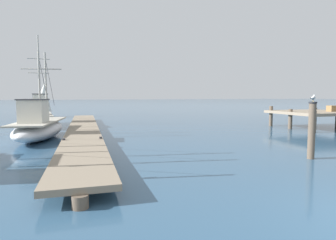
% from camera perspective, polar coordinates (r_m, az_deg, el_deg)
% --- Properties ---
extents(floating_dock, '(3.31, 24.09, 0.53)m').
position_cam_1_polar(floating_dock, '(18.22, -16.56, -1.81)').
color(floating_dock, gray).
rests_on(floating_dock, ground).
extents(fishing_boat_0, '(2.43, 8.22, 7.17)m').
position_cam_1_polar(fishing_boat_0, '(24.54, -24.07, 0.46)').
color(fishing_boat_0, silver).
rests_on(fishing_boat_0, ground).
extents(fishing_boat_2, '(3.19, 7.18, 5.04)m').
position_cam_1_polar(fishing_boat_2, '(17.32, -24.39, -1.25)').
color(fishing_boat_2, silver).
rests_on(fishing_boat_2, ground).
extents(pier_platform, '(5.42, 5.33, 1.70)m').
position_cam_1_polar(pier_platform, '(24.15, 27.30, 1.24)').
color(pier_platform, gray).
rests_on(pier_platform, ground).
extents(mooring_piling, '(0.30, 0.30, 2.18)m').
position_cam_1_polar(mooring_piling, '(12.15, 26.77, -1.71)').
color(mooring_piling, brown).
rests_on(mooring_piling, ground).
extents(perched_seagull, '(0.36, 0.25, 0.26)m').
position_cam_1_polar(perched_seagull, '(12.08, 26.98, 3.97)').
color(perched_seagull, gold).
rests_on(perched_seagull, mooring_piling).
extents(distant_sailboat, '(2.40, 4.04, 4.38)m').
position_cam_1_polar(distant_sailboat, '(35.49, -23.60, 3.69)').
color(distant_sailboat, navy).
rests_on(distant_sailboat, ground).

